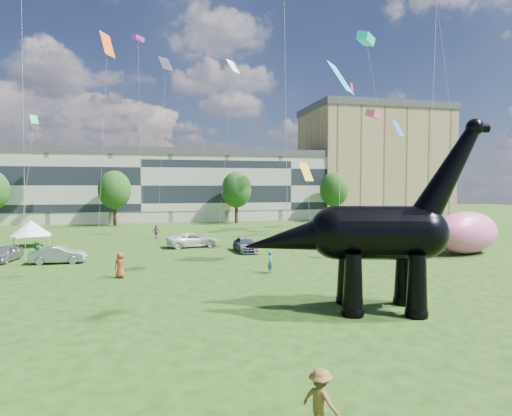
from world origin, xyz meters
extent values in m
plane|color=#16330C|center=(0.00, 0.00, 0.00)|extent=(220.00, 220.00, 0.00)
cube|color=beige|center=(-8.00, 62.00, 6.00)|extent=(78.00, 11.00, 12.00)
cube|color=tan|center=(40.00, 65.00, 11.00)|extent=(28.00, 18.00, 22.00)
cylinder|color=#382314|center=(-12.00, 53.00, 1.60)|extent=(0.56, 0.56, 3.20)
ellipsoid|color=#14380F|center=(-12.00, 53.00, 6.32)|extent=(5.20, 5.20, 6.24)
cylinder|color=#382314|center=(8.00, 53.00, 1.60)|extent=(0.56, 0.56, 3.20)
ellipsoid|color=#14380F|center=(8.00, 53.00, 6.32)|extent=(5.20, 5.20, 6.24)
cylinder|color=#382314|center=(26.00, 53.00, 1.60)|extent=(0.56, 0.56, 3.20)
ellipsoid|color=#14380F|center=(26.00, 53.00, 6.32)|extent=(5.20, 5.20, 6.24)
cone|color=black|center=(4.36, -0.09, 1.55)|extent=(1.33, 1.33, 3.11)
sphere|color=black|center=(4.36, -0.09, 0.19)|extent=(1.14, 1.14, 1.14)
cone|color=black|center=(5.01, 2.10, 1.55)|extent=(1.33, 1.33, 3.11)
sphere|color=black|center=(5.01, 2.10, 0.19)|extent=(1.14, 1.14, 1.14)
cone|color=black|center=(7.34, -0.96, 1.55)|extent=(1.33, 1.33, 3.11)
sphere|color=black|center=(7.34, -0.96, 0.19)|extent=(1.14, 1.14, 1.14)
cone|color=black|center=(7.99, 1.22, 1.55)|extent=(1.33, 1.33, 3.11)
sphere|color=black|center=(7.99, 1.22, 0.19)|extent=(1.14, 1.14, 1.14)
cylinder|color=black|center=(6.08, 0.60, 4.04)|extent=(4.96, 3.91, 2.80)
sphere|color=black|center=(3.99, 1.21, 4.04)|extent=(2.80, 2.80, 2.80)
sphere|color=black|center=(8.16, -0.02, 4.04)|extent=(2.69, 2.69, 2.69)
cone|color=black|center=(9.37, -0.37, 7.04)|extent=(4.18, 2.59, 5.48)
sphere|color=black|center=(10.59, -0.73, 9.41)|extent=(0.87, 0.87, 0.87)
cylinder|color=black|center=(10.89, -0.82, 9.36)|extent=(0.82, 0.64, 0.46)
cone|color=black|center=(1.94, 1.82, 3.69)|extent=(5.87, 3.63, 3.04)
imported|color=#A2A2A6|center=(-17.85, 20.52, 0.69)|extent=(2.22, 4.25, 1.38)
imported|color=gray|center=(-13.20, 18.65, 0.71)|extent=(4.36, 1.62, 1.43)
imported|color=white|center=(-1.53, 25.82, 0.75)|extent=(5.81, 3.56, 1.50)
imported|color=#595960|center=(3.25, 21.38, 0.66)|extent=(2.12, 4.67, 1.33)
cube|color=silver|center=(15.67, 26.92, 1.02)|extent=(3.48, 3.48, 0.11)
cone|color=silver|center=(15.67, 26.92, 1.77)|extent=(4.41, 4.41, 1.40)
cylinder|color=#999999|center=(14.80, 25.30, 0.51)|extent=(0.06, 0.06, 1.02)
cylinder|color=#999999|center=(17.29, 26.05, 0.51)|extent=(0.06, 0.06, 1.02)
cylinder|color=#999999|center=(14.04, 27.79, 0.51)|extent=(0.06, 0.06, 1.02)
cylinder|color=#999999|center=(16.54, 28.55, 0.51)|extent=(0.06, 0.06, 1.02)
cube|color=white|center=(16.81, 33.78, 1.19)|extent=(3.43, 3.43, 0.13)
cone|color=white|center=(16.81, 33.78, 2.06)|extent=(4.35, 4.35, 1.63)
cylinder|color=#999999|center=(15.21, 32.35, 0.60)|extent=(0.07, 0.07, 1.19)
cylinder|color=#999999|center=(18.24, 32.18, 0.60)|extent=(0.07, 0.07, 1.19)
cylinder|color=#999999|center=(15.39, 35.38, 0.60)|extent=(0.07, 0.07, 1.19)
cylinder|color=#999999|center=(18.42, 35.21, 0.60)|extent=(0.07, 0.07, 1.19)
cube|color=white|center=(-18.28, 29.84, 1.16)|extent=(4.16, 4.16, 0.13)
cone|color=white|center=(-18.28, 29.84, 2.00)|extent=(5.28, 5.28, 1.58)
cylinder|color=#999999|center=(-19.03, 27.89, 0.58)|extent=(0.06, 0.06, 1.16)
cylinder|color=#999999|center=(-16.33, 29.09, 0.58)|extent=(0.06, 0.06, 1.16)
cylinder|color=#999999|center=(-20.22, 30.59, 0.58)|extent=(0.06, 0.06, 1.16)
cylinder|color=#999999|center=(-17.52, 31.78, 0.58)|extent=(0.06, 0.06, 1.16)
ellipsoid|color=#EC5C9F|center=(23.47, 15.54, 2.01)|extent=(8.91, 6.35, 4.03)
imported|color=black|center=(17.39, 16.27, 0.85)|extent=(0.54, 1.59, 1.70)
imported|color=brown|center=(-0.91, -9.20, 0.85)|extent=(1.16, 1.26, 1.71)
imported|color=teal|center=(20.94, 37.62, 0.81)|extent=(0.60, 0.70, 1.63)
imported|color=#9B4226|center=(-7.68, 11.63, 0.91)|extent=(1.03, 0.85, 1.82)
imported|color=green|center=(-15.28, 20.30, 0.87)|extent=(1.05, 1.07, 1.73)
imported|color=#622F6A|center=(-5.40, 33.96, 0.83)|extent=(1.01, 0.92, 1.66)
imported|color=olive|center=(9.59, 16.50, 0.78)|extent=(0.98, 1.16, 1.56)
imported|color=#285895|center=(3.04, 10.94, 0.81)|extent=(0.64, 0.71, 1.62)
plane|color=#DF0E3F|center=(25.36, 44.77, 22.27)|extent=(1.06, 1.03, 1.24)
plane|color=white|center=(5.30, 40.29, 23.13)|extent=(2.51, 2.52, 1.87)
plane|color=#159DE7|center=(11.53, 17.90, 16.47)|extent=(3.71, 3.80, 2.89)
plane|color=green|center=(-21.24, 43.64, 15.39)|extent=(1.45, 1.28, 1.22)
plane|color=black|center=(-3.90, 40.23, 22.90)|extent=(2.55, 2.27, 1.89)
cube|color=#0DC8AF|center=(25.64, 40.75, 28.57)|extent=(3.94, 3.99, 1.52)
plane|color=gold|center=(14.23, 34.79, 8.30)|extent=(2.83, 2.45, 2.42)
plane|color=blue|center=(28.32, 35.80, 14.60)|extent=(2.74, 2.50, 2.28)
cube|color=#D83C65|center=(24.89, 36.66, 16.65)|extent=(3.19, 3.14, 1.22)
cube|color=purple|center=(-7.60, 43.37, 27.04)|extent=(1.84, 2.09, 0.77)
plane|color=#ED4F0C|center=(-11.84, 44.98, 26.34)|extent=(2.37, 3.41, 3.26)
camera|label=1|loc=(-4.97, -19.45, 6.48)|focal=30.00mm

